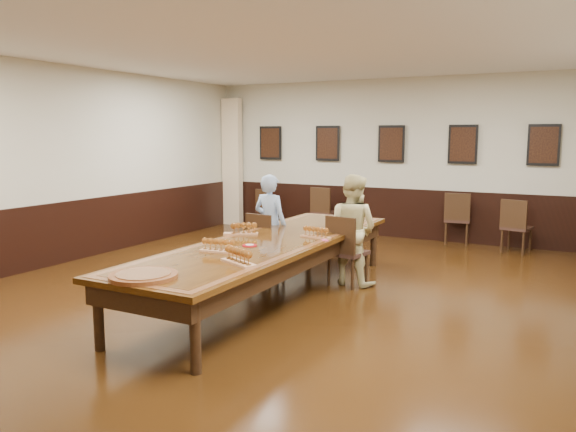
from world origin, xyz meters
The scene contains 23 objects.
floor centered at (0.00, 0.00, -0.01)m, with size 8.00×10.00×0.02m, color black.
ceiling centered at (0.00, 0.00, 3.21)m, with size 8.00×10.00×0.02m, color white.
wall_back centered at (0.00, 5.01, 1.60)m, with size 8.00×0.02×3.20m, color beige.
wall_left centered at (-4.01, 0.00, 1.60)m, with size 0.02×10.00×3.20m, color beige.
chair_man centered at (-0.63, 1.01, 0.47)m, with size 0.44×0.48×0.94m, color #331E16, non-canonical shape.
chair_woman centered at (0.65, 1.05, 0.49)m, with size 0.46×0.50×0.99m, color #331E16, non-canonical shape.
spare_chair_a centered at (-2.62, 4.56, 0.45)m, with size 0.42×0.46×0.91m, color #331E16, non-canonical shape.
spare_chair_b centered at (-1.29, 4.61, 0.50)m, with size 0.47×0.51×1.00m, color #331E16, non-canonical shape.
spare_chair_c centered at (1.38, 4.83, 0.50)m, with size 0.47×0.51×1.00m, color #331E16, non-canonical shape.
spare_chair_d centered at (2.48, 4.48, 0.48)m, with size 0.45×0.49×0.96m, color #331E16, non-canonical shape.
person_man centered at (-0.63, 1.11, 0.75)m, with size 0.55×0.36×1.50m, color #4A7ABA.
person_woman centered at (0.67, 1.15, 0.77)m, with size 0.77×0.60×1.54m, color #D5C885.
pink_phone centered at (0.60, 0.35, 0.76)m, with size 0.07×0.15×0.01m, color #F35196.
curtain centered at (-3.75, 4.82, 1.45)m, with size 0.45×0.18×2.90m, color beige.
wainscoting centered at (0.00, 0.00, 0.50)m, with size 8.00×10.00×1.00m.
conference_table centered at (0.00, 0.00, 0.61)m, with size 1.40×5.00×0.76m.
posters centered at (0.00, 4.94, 1.90)m, with size 6.14×0.04×0.74m.
flight_a centered at (-0.52, 0.16, 0.83)m, with size 0.47×0.34×0.17m.
flight_b centered at (0.44, 0.43, 0.82)m, with size 0.42×0.19×0.15m.
flight_c centered at (-0.15, -0.91, 0.83)m, with size 0.44×0.19×0.16m.
flight_d centered at (0.38, -1.31, 0.83)m, with size 0.50×0.34×0.18m.
red_plate_grp centered at (-0.02, -0.44, 0.76)m, with size 0.18×0.18×0.02m.
carved_platter centered at (-0.10, -2.20, 0.77)m, with size 0.76×0.76×0.05m.
Camera 1 is at (3.48, -6.07, 2.08)m, focal length 35.00 mm.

